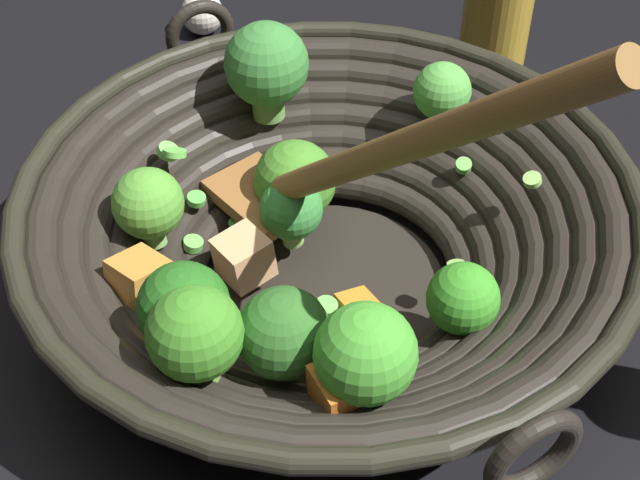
% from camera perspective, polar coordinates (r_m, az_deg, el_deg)
% --- Properties ---
extents(ground_plane, '(4.00, 4.00, 0.00)m').
position_cam_1_polar(ground_plane, '(0.63, 0.46, -3.33)').
color(ground_plane, black).
extents(wok, '(0.41, 0.39, 0.27)m').
position_cam_1_polar(wok, '(0.58, 0.30, 0.67)').
color(wok, black).
rests_on(wok, ground).
extents(garlic_bulb, '(0.04, 0.04, 0.04)m').
position_cam_1_polar(garlic_bulb, '(0.88, -7.18, 13.54)').
color(garlic_bulb, silver).
rests_on(garlic_bulb, ground).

